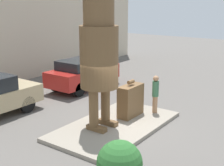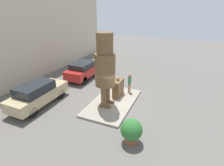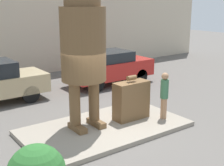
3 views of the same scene
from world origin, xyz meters
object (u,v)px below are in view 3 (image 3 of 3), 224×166
tourist (164,94)px  parked_car_red (109,67)px  statue_figure (83,33)px  giant_suitcase (131,100)px

tourist → parked_car_red: bearing=74.3°
statue_figure → giant_suitcase: statue_figure is taller
giant_suitcase → parked_car_red: 5.06m
giant_suitcase → parked_car_red: giant_suitcase is taller
statue_figure → tourist: (2.50, -0.91, -2.03)m
statue_figure → parked_car_red: 6.15m
parked_car_red → statue_figure: bearing=-133.1°
tourist → giant_suitcase: bearing=145.1°
statue_figure → tourist: statue_figure is taller
giant_suitcase → tourist: size_ratio=0.94×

